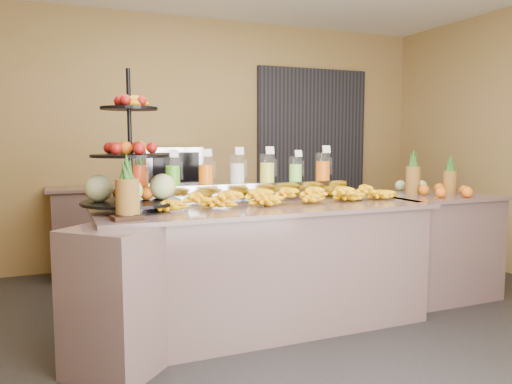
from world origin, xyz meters
TOP-DOWN VIEW (x-y plane):
  - ground at (0.00, 0.00)m, footprint 6.00×6.00m
  - room_envelope at (0.19, 0.79)m, footprint 6.04×5.02m
  - buffet_counter at (-0.12, 0.26)m, footprint 2.75×1.25m
  - right_counter at (1.70, 0.40)m, footprint 1.08×0.88m
  - back_ledge at (0.00, 2.25)m, footprint 3.10×0.55m
  - pitcher_tray at (-0.11, 0.58)m, footprint 1.85×0.30m
  - juice_pitcher_orange_a at (-0.89, 0.58)m, footprint 0.12×0.13m
  - juice_pitcher_green at (-0.63, 0.58)m, footprint 0.11×0.12m
  - juice_pitcher_orange_b at (-0.37, 0.58)m, footprint 0.12×0.12m
  - juice_pitcher_milk at (-0.11, 0.58)m, footprint 0.12×0.13m
  - juice_pitcher_lemon at (0.15, 0.58)m, footprint 0.12×0.13m
  - juice_pitcher_lime at (0.41, 0.58)m, footprint 0.11×0.11m
  - juice_pitcher_orange_c at (0.67, 0.58)m, footprint 0.12×0.13m
  - banana_heap at (0.16, 0.29)m, footprint 2.04×0.18m
  - fruit_stand at (-0.92, 0.40)m, footprint 0.74×0.74m
  - condiment_caddy at (-1.06, -0.05)m, footprint 0.20×0.16m
  - pineapple_left_a at (-1.05, 0.00)m, footprint 0.15×0.15m
  - pineapple_left_b at (-0.84, 0.78)m, footprint 0.13×0.13m
  - right_fruit_pile at (1.70, 0.33)m, footprint 0.47×0.45m
  - oven_warmer at (-0.26, 2.25)m, footprint 0.62×0.44m

SIDE VIEW (x-z plane):
  - ground at x=0.00m, z-range 0.00..0.00m
  - buffet_counter at x=-0.12m, z-range 0.00..0.93m
  - back_ledge at x=0.00m, z-range 0.00..0.93m
  - right_counter at x=1.70m, z-range 0.00..0.93m
  - condiment_caddy at x=-1.06m, z-range 0.93..0.96m
  - pitcher_tray at x=-0.11m, z-range 0.93..1.08m
  - right_fruit_pile at x=1.70m, z-range 0.89..1.13m
  - banana_heap at x=0.16m, z-range 0.93..1.10m
  - pineapple_left_b at x=-0.84m, z-range 0.88..1.27m
  - pineapple_left_a at x=-1.05m, z-range 0.88..1.29m
  - oven_warmer at x=-0.26m, z-range 0.93..1.34m
  - juice_pitcher_lime at x=0.41m, z-range 1.04..1.30m
  - juice_pitcher_green at x=-0.63m, z-range 1.04..1.31m
  - juice_pitcher_orange_b at x=-0.37m, z-range 1.03..1.31m
  - fruit_stand at x=-0.92m, z-range 0.69..1.66m
  - juice_pitcher_milk at x=-0.11m, z-range 1.03..1.32m
  - juice_pitcher_lemon at x=0.15m, z-range 1.03..1.33m
  - juice_pitcher_orange_a at x=-0.89m, z-range 1.03..1.33m
  - juice_pitcher_orange_c at x=0.67m, z-range 1.03..1.33m
  - room_envelope at x=0.19m, z-range 0.47..3.29m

